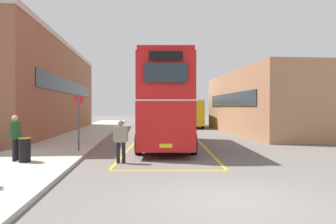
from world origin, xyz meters
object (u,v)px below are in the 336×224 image
Objects in this scene: bus_stop_sign at (79,117)px; pedestrian_waiting_near at (15,134)px; double_decker_bus at (166,102)px; litter_bin at (25,150)px; single_deck_bus at (188,113)px; pedestrian_boarding at (121,138)px.

pedestrian_waiting_near is at bearing -125.06° from bus_stop_sign.
double_decker_bus is 5.82× the size of pedestrian_waiting_near.
pedestrian_waiting_near is 0.79m from litter_bin.
double_decker_bus reaches higher than litter_bin.
single_deck_bus is 25.30m from pedestrian_waiting_near.
single_deck_bus is (3.96, 17.93, -0.87)m from double_decker_bus.
pedestrian_waiting_near is at bearing -139.79° from double_decker_bus.
single_deck_bus reaches higher than pedestrian_boarding.
single_deck_bus is 24.02m from pedestrian_boarding.
double_decker_bus is at bearing 67.43° from pedestrian_boarding.
single_deck_bus is 4.77× the size of pedestrian_waiting_near.
litter_bin is at bearing -175.30° from pedestrian_boarding.
single_deck_bus is at bearing 67.98° from bus_stop_sign.
single_deck_bus is 22.12m from bus_stop_sign.
bus_stop_sign is at bearing 54.94° from pedestrian_waiting_near.
pedestrian_boarding is 1.83× the size of litter_bin.
double_decker_bus is 3.83× the size of bus_stop_sign.
pedestrian_boarding is 4.01m from pedestrian_waiting_near.
single_deck_bus is at bearing 77.54° from double_decker_bus.
litter_bin is at bearing -112.44° from single_deck_bus.
litter_bin is (-9.70, -23.50, -1.04)m from single_deck_bus.
pedestrian_boarding is 0.64× the size of bus_stop_sign.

